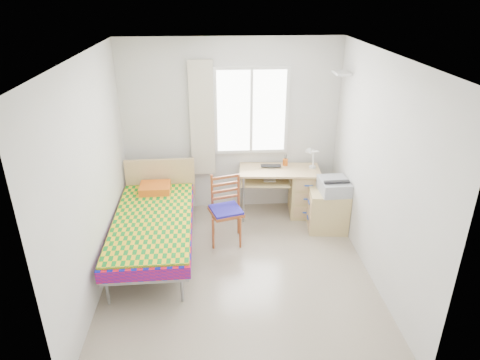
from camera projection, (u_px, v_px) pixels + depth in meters
name	position (u px, v px, depth m)	size (l,w,h in m)	color
floor	(238.00, 271.00, 5.31)	(3.50, 3.50, 0.00)	#BCAD93
ceiling	(238.00, 55.00, 4.22)	(3.50, 3.50, 0.00)	white
wall_back	(231.00, 128.00, 6.35)	(3.20, 3.20, 0.00)	silver
wall_left	(92.00, 179.00, 4.67)	(3.50, 3.50, 0.00)	silver
wall_right	(378.00, 172.00, 4.86)	(3.50, 3.50, 0.00)	silver
window	(251.00, 111.00, 6.24)	(1.10, 0.04, 1.30)	white
curtain	(202.00, 120.00, 6.20)	(0.35, 0.05, 1.70)	beige
floating_shelf	(342.00, 73.00, 5.77)	(0.20, 0.32, 0.03)	white
bed	(154.00, 221.00, 5.53)	(1.04, 2.16, 0.93)	gray
desk	(299.00, 189.00, 6.49)	(1.23, 0.64, 0.74)	tan
chair	(226.00, 205.00, 5.77)	(0.50, 0.50, 0.93)	brown
cabinet	(328.00, 210.00, 6.12)	(0.60, 0.54, 0.59)	tan
printer	(334.00, 186.00, 5.93)	(0.41, 0.47, 0.20)	#9A9BA1
laptop	(271.00, 167.00, 6.37)	(0.30, 0.19, 0.02)	black
pen_cup	(285.00, 162.00, 6.46)	(0.08, 0.08, 0.10)	orange
task_lamp	(311.00, 156.00, 6.17)	(0.22, 0.31, 0.38)	white
book	(263.00, 178.00, 6.41)	(0.18, 0.24, 0.02)	gray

